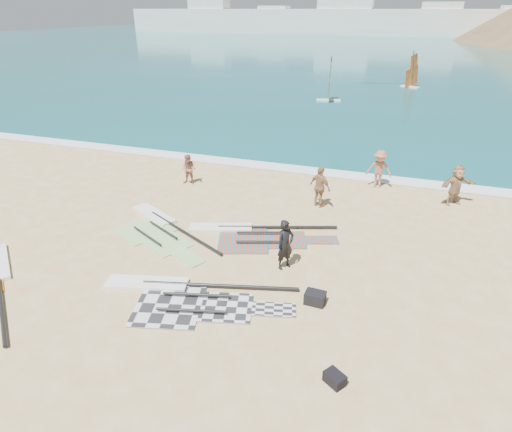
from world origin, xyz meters
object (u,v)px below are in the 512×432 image
(gear_bag_near, at_px, (315,298))
(beachgoer_left, at_px, (189,170))
(beachgoer_mid, at_px, (379,169))
(beachgoer_right, at_px, (456,185))
(rig_orange, at_px, (250,234))
(gear_bag_far, at_px, (335,379))
(rig_green, at_px, (159,227))
(person_wetsuit, at_px, (285,245))
(rig_grey, at_px, (182,295))
(beachgoer_back, at_px, (320,187))

(gear_bag_near, bearing_deg, beachgoer_left, 136.79)
(beachgoer_left, distance_m, beachgoer_mid, 9.56)
(gear_bag_near, height_order, beachgoer_right, beachgoer_right)
(rig_orange, height_order, gear_bag_far, gear_bag_far)
(rig_green, xyz_separation_m, gear_bag_far, (8.21, -5.70, 0.10))
(gear_bag_near, relative_size, gear_bag_far, 1.23)
(person_wetsuit, bearing_deg, rig_grey, 173.76)
(rig_grey, height_order, gear_bag_near, gear_bag_near)
(gear_bag_far, height_order, beachgoer_back, beachgoer_back)
(rig_grey, bearing_deg, rig_green, 114.13)
(person_wetsuit, bearing_deg, rig_green, 116.74)
(rig_orange, relative_size, beachgoer_back, 3.18)
(rig_grey, relative_size, beachgoer_right, 3.39)
(rig_orange, height_order, beachgoer_left, beachgoer_left)
(gear_bag_near, relative_size, person_wetsuit, 0.34)
(beachgoer_mid, bearing_deg, beachgoer_right, -18.13)
(beachgoer_left, distance_m, beachgoer_right, 12.77)
(beachgoer_mid, xyz_separation_m, beachgoer_back, (-2.31, -3.31, -0.00))
(beachgoer_left, height_order, beachgoer_mid, beachgoer_mid)
(rig_green, relative_size, beachgoer_mid, 2.82)
(beachgoer_right, bearing_deg, beachgoer_mid, 130.78)
(gear_bag_near, xyz_separation_m, gear_bag_far, (1.10, -2.92, -0.05))
(person_wetsuit, bearing_deg, beachgoer_mid, 22.52)
(person_wetsuit, bearing_deg, beachgoer_back, 36.86)
(rig_green, height_order, beachgoer_back, beachgoer_back)
(gear_bag_near, xyz_separation_m, beachgoer_right, (4.47, 9.41, 0.75))
(beachgoer_mid, bearing_deg, beachgoer_back, -127.53)
(rig_orange, distance_m, beachgoer_right, 9.87)
(person_wetsuit, height_order, beachgoer_left, person_wetsuit)
(rig_orange, distance_m, gear_bag_near, 4.85)
(rig_orange, bearing_deg, beachgoer_back, 41.34)
(beachgoer_back, xyz_separation_m, beachgoer_right, (5.79, 2.35, -0.02))
(rig_green, height_order, beachgoer_right, beachgoer_right)
(person_wetsuit, distance_m, beachgoer_mid, 9.06)
(rig_orange, bearing_deg, rig_grey, -117.26)
(person_wetsuit, height_order, beachgoer_right, beachgoer_right)
(beachgoer_right, bearing_deg, beachgoer_back, 168.30)
(rig_green, bearing_deg, rig_orange, 38.72)
(rig_green, bearing_deg, beachgoer_back, 64.55)
(rig_orange, distance_m, gear_bag_far, 7.82)
(gear_bag_far, height_order, beachgoer_right, beachgoer_right)
(gear_bag_near, height_order, beachgoer_mid, beachgoer_mid)
(rig_green, height_order, beachgoer_left, beachgoer_left)
(person_wetsuit, relative_size, beachgoer_back, 0.94)
(gear_bag_near, bearing_deg, rig_green, 158.68)
(rig_green, relative_size, rig_orange, 0.89)
(rig_grey, relative_size, rig_orange, 1.04)
(beachgoer_mid, relative_size, beachgoer_back, 1.00)
(rig_green, xyz_separation_m, beachgoer_left, (-1.08, 4.92, 0.73))
(gear_bag_far, distance_m, beachgoer_back, 10.31)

